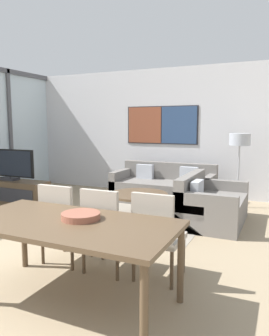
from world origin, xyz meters
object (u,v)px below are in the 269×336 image
object	(u,v)px
dining_table	(67,229)
dining_chair_centre	(105,226)
dining_chair_left	(63,220)
dining_chair_right	(157,232)
tv_console	(10,192)
sofa_main	(164,188)
coffee_table	(139,199)
floor_lamp	(240,144)
fruit_bowl	(81,215)
television	(9,165)
sofa_side	(209,206)

from	to	relation	value
dining_table	dining_chair_centre	size ratio (longest dim) A/B	2.08
dining_chair_left	dining_chair_centre	bearing A→B (deg)	-1.10
dining_chair_left	dining_chair_right	world-z (taller)	same
tv_console	sofa_main	distance (m)	3.08
coffee_table	dining_chair_centre	bearing A→B (deg)	-75.83
dining_chair_left	dining_chair_right	xyz separation A→B (m)	(1.11, 0.05, 0.00)
dining_chair_right	floor_lamp	xyz separation A→B (m)	(0.36, 3.37, 0.70)
coffee_table	dining_chair_right	size ratio (longest dim) A/B	1.07
dining_chair_centre	dining_chair_right	bearing A→B (deg)	5.81
sofa_main	fruit_bowl	bearing A→B (deg)	-81.45
television	dining_chair_centre	world-z (taller)	television
sofa_main	tv_console	bearing A→B (deg)	-150.74
television	dining_chair_left	xyz separation A→B (m)	(2.65, -1.84, -0.28)
dining_chair_left	floor_lamp	world-z (taller)	floor_lamp
dining_chair_left	sofa_side	bearing A→B (deg)	62.22
sofa_main	dining_chair_right	xyz separation A→B (m)	(1.07, -3.30, 0.24)
sofa_main	coffee_table	xyz separation A→B (m)	(0.00, -1.30, 0.05)
sofa_main	dining_chair_left	bearing A→B (deg)	-90.61
sofa_main	fruit_bowl	size ratio (longest dim) A/B	5.88
television	dining_chair_right	distance (m)	4.18
tv_console	coffee_table	size ratio (longest dim) A/B	1.71
coffee_table	fruit_bowl	bearing A→B (deg)	-77.28
coffee_table	floor_lamp	xyz separation A→B (m)	(1.44, 1.38, 0.89)
television	sofa_side	distance (m)	3.88
tv_console	dining_chair_centre	bearing A→B (deg)	-29.99
dining_chair_left	fruit_bowl	xyz separation A→B (m)	(0.62, -0.56, 0.27)
floor_lamp	coffee_table	bearing A→B (deg)	-136.23
sofa_side	floor_lamp	world-z (taller)	floor_lamp
sofa_side	dining_table	bearing A→B (deg)	167.90
dining_chair_right	floor_lamp	distance (m)	3.46
tv_console	fruit_bowl	size ratio (longest dim) A/B	4.86
fruit_bowl	coffee_table	bearing A→B (deg)	102.72
sofa_main	sofa_side	distance (m)	1.60
sofa_main	dining_chair_right	size ratio (longest dim) A/B	2.20
coffee_table	dining_chair_right	distance (m)	2.27
coffee_table	dining_chair_centre	xyz separation A→B (m)	(0.52, -2.05, 0.19)
dining_table	fruit_bowl	xyz separation A→B (m)	(0.07, 0.10, 0.10)
television	sofa_main	distance (m)	3.13
sofa_main	floor_lamp	xyz separation A→B (m)	(1.44, 0.07, 0.94)
sofa_side	fruit_bowl	xyz separation A→B (m)	(-0.55, -2.79, 0.51)
tv_console	sofa_main	world-z (taller)	sofa_main
coffee_table	dining_table	size ratio (longest dim) A/B	0.51
fruit_bowl	floor_lamp	xyz separation A→B (m)	(0.85, 3.98, 0.43)
coffee_table	fruit_bowl	size ratio (longest dim) A/B	2.85
dining_table	dining_chair_left	world-z (taller)	dining_chair_left
floor_lamp	television	bearing A→B (deg)	-159.07
sofa_main	sofa_side	xyz separation A→B (m)	(1.14, -1.12, 0.00)
sofa_side	floor_lamp	bearing A→B (deg)	-14.06
sofa_main	coffee_table	size ratio (longest dim) A/B	2.06
dining_table	dining_chair_right	bearing A→B (deg)	52.14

